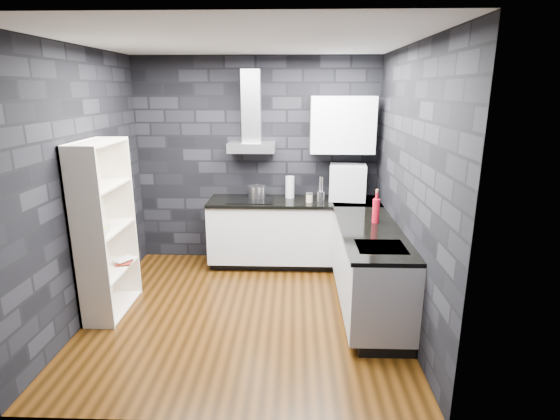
# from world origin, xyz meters

# --- Properties ---
(ground) EXTENTS (3.20, 3.20, 0.00)m
(ground) POSITION_xyz_m (0.00, 0.00, 0.00)
(ground) COLOR #3C2109
(ceiling) EXTENTS (3.20, 3.20, 0.00)m
(ceiling) POSITION_xyz_m (0.00, 0.00, 2.70)
(ceiling) COLOR silver
(wall_back) EXTENTS (3.20, 0.05, 2.70)m
(wall_back) POSITION_xyz_m (0.00, 1.62, 1.35)
(wall_back) COLOR black
(wall_back) RESTS_ON ground
(wall_front) EXTENTS (3.20, 0.05, 2.70)m
(wall_front) POSITION_xyz_m (0.00, -1.62, 1.35)
(wall_front) COLOR black
(wall_front) RESTS_ON ground
(wall_left) EXTENTS (0.05, 3.20, 2.70)m
(wall_left) POSITION_xyz_m (-1.62, 0.00, 1.35)
(wall_left) COLOR black
(wall_left) RESTS_ON ground
(wall_right) EXTENTS (0.05, 3.20, 2.70)m
(wall_right) POSITION_xyz_m (1.62, 0.00, 1.35)
(wall_right) COLOR black
(wall_right) RESTS_ON ground
(toekick_back) EXTENTS (2.18, 0.50, 0.10)m
(toekick_back) POSITION_xyz_m (0.50, 1.34, 0.05)
(toekick_back) COLOR black
(toekick_back) RESTS_ON ground
(toekick_right) EXTENTS (0.50, 1.78, 0.10)m
(toekick_right) POSITION_xyz_m (1.34, 0.10, 0.05)
(toekick_right) COLOR black
(toekick_right) RESTS_ON ground
(counter_back_cab) EXTENTS (2.20, 0.60, 0.76)m
(counter_back_cab) POSITION_xyz_m (0.50, 1.30, 0.48)
(counter_back_cab) COLOR silver
(counter_back_cab) RESTS_ON ground
(counter_right_cab) EXTENTS (0.60, 1.80, 0.76)m
(counter_right_cab) POSITION_xyz_m (1.30, 0.10, 0.48)
(counter_right_cab) COLOR silver
(counter_right_cab) RESTS_ON ground
(counter_back_top) EXTENTS (2.20, 0.62, 0.04)m
(counter_back_top) POSITION_xyz_m (0.50, 1.29, 0.88)
(counter_back_top) COLOR black
(counter_back_top) RESTS_ON counter_back_cab
(counter_right_top) EXTENTS (0.62, 1.80, 0.04)m
(counter_right_top) POSITION_xyz_m (1.29, 0.10, 0.88)
(counter_right_top) COLOR black
(counter_right_top) RESTS_ON counter_right_cab
(counter_corner_top) EXTENTS (0.62, 0.62, 0.04)m
(counter_corner_top) POSITION_xyz_m (1.30, 1.30, 0.88)
(counter_corner_top) COLOR black
(counter_corner_top) RESTS_ON counter_right_cab
(hood_body) EXTENTS (0.60, 0.34, 0.12)m
(hood_body) POSITION_xyz_m (-0.05, 1.43, 1.56)
(hood_body) COLOR silver
(hood_body) RESTS_ON wall_back
(hood_chimney) EXTENTS (0.24, 0.20, 0.90)m
(hood_chimney) POSITION_xyz_m (-0.05, 1.50, 2.07)
(hood_chimney) COLOR silver
(hood_chimney) RESTS_ON hood_body
(upper_cabinet) EXTENTS (0.80, 0.35, 0.70)m
(upper_cabinet) POSITION_xyz_m (1.10, 1.43, 1.85)
(upper_cabinet) COLOR silver
(upper_cabinet) RESTS_ON wall_back
(cooktop) EXTENTS (0.58, 0.50, 0.01)m
(cooktop) POSITION_xyz_m (-0.05, 1.30, 0.91)
(cooktop) COLOR black
(cooktop) RESTS_ON counter_back_top
(sink_rim) EXTENTS (0.44, 0.40, 0.01)m
(sink_rim) POSITION_xyz_m (1.30, -0.40, 0.89)
(sink_rim) COLOR silver
(sink_rim) RESTS_ON counter_right_top
(pot) EXTENTS (0.26, 0.26, 0.13)m
(pot) POSITION_xyz_m (0.01, 1.40, 0.98)
(pot) COLOR silver
(pot) RESTS_ON cooktop
(glass_vase) EXTENTS (0.13, 0.13, 0.28)m
(glass_vase) POSITION_xyz_m (0.45, 1.43, 1.04)
(glass_vase) COLOR silver
(glass_vase) RESTS_ON counter_back_top
(storage_jar) EXTENTS (0.10, 0.10, 0.10)m
(storage_jar) POSITION_xyz_m (0.69, 1.20, 0.95)
(storage_jar) COLOR tan
(storage_jar) RESTS_ON counter_back_top
(utensil_crock) EXTENTS (0.13, 0.13, 0.13)m
(utensil_crock) POSITION_xyz_m (0.84, 1.24, 0.96)
(utensil_crock) COLOR silver
(utensil_crock) RESTS_ON counter_back_top
(appliance_garage) EXTENTS (0.49, 0.40, 0.45)m
(appliance_garage) POSITION_xyz_m (1.19, 1.36, 1.12)
(appliance_garage) COLOR silver
(appliance_garage) RESTS_ON counter_back_top
(red_bottle) EXTENTS (0.09, 0.09, 0.26)m
(red_bottle) POSITION_xyz_m (1.38, 0.35, 1.03)
(red_bottle) COLOR #B10D1F
(red_bottle) RESTS_ON counter_right_top
(bookshelf) EXTENTS (0.49, 0.85, 1.80)m
(bookshelf) POSITION_xyz_m (-1.42, -0.00, 0.90)
(bookshelf) COLOR #F1E4CE
(bookshelf) RESTS_ON ground
(fruit_bowl) EXTENTS (0.26, 0.26, 0.06)m
(fruit_bowl) POSITION_xyz_m (-1.42, -0.12, 0.94)
(fruit_bowl) COLOR silver
(fruit_bowl) RESTS_ON bookshelf
(book_red) EXTENTS (0.16, 0.05, 0.22)m
(book_red) POSITION_xyz_m (-1.41, 0.17, 0.57)
(book_red) COLOR maroon
(book_red) RESTS_ON bookshelf
(book_second) EXTENTS (0.13, 0.09, 0.20)m
(book_second) POSITION_xyz_m (-1.40, 0.23, 0.59)
(book_second) COLOR #B2B2B2
(book_second) RESTS_ON bookshelf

